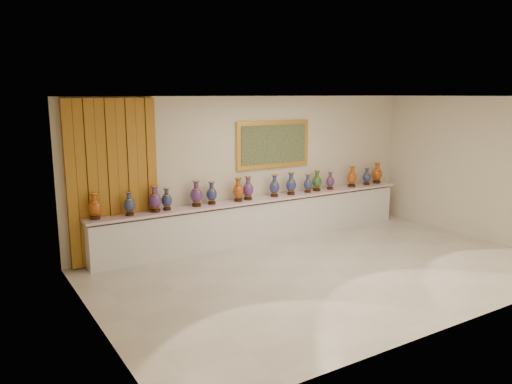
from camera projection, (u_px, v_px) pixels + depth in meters
ground at (330, 271)px, 8.72m from camera, size 8.00×8.00×0.00m
room at (143, 175)px, 9.18m from camera, size 8.00×8.00×8.00m
counter at (261, 219)px, 10.53m from camera, size 7.28×0.48×0.90m
vase_0 at (95, 207)px, 8.63m from camera, size 0.23×0.23×0.47m
vase_1 at (129, 205)px, 8.91m from camera, size 0.23×0.23×0.44m
vase_2 at (155, 200)px, 9.16m from camera, size 0.26×0.26×0.49m
vase_3 at (167, 200)px, 9.32m from camera, size 0.23×0.23×0.42m
vase_4 at (196, 195)px, 9.63m from camera, size 0.31×0.31×0.51m
vase_5 at (212, 194)px, 9.83m from camera, size 0.26×0.26×0.45m
vase_6 at (238, 191)px, 10.07m from camera, size 0.24×0.24×0.48m
vase_7 at (248, 189)px, 10.23m from camera, size 0.28×0.28×0.49m
vase_8 at (274, 187)px, 10.55m from camera, size 0.25×0.25×0.47m
vase_9 at (291, 185)px, 10.76m from camera, size 0.24×0.24×0.48m
vase_10 at (308, 184)px, 11.00m from camera, size 0.25×0.25×0.41m
vase_11 at (317, 182)px, 11.18m from camera, size 0.25×0.25×0.47m
vase_12 at (330, 181)px, 11.35m from camera, size 0.22×0.22×0.41m
vase_13 at (352, 177)px, 11.65m from camera, size 0.28×0.28×0.50m
vase_14 at (367, 177)px, 11.93m from camera, size 0.21×0.21×0.42m
vase_15 at (377, 174)px, 12.14m from camera, size 0.24×0.24×0.51m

